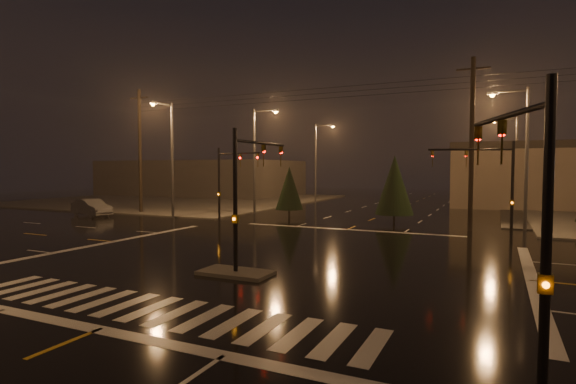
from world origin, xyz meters
name	(u,v)px	position (x,y,z in m)	size (l,w,h in m)	color
ground	(279,257)	(0.00, 0.00, 0.00)	(140.00, 140.00, 0.00)	black
sidewalk_nw	(180,200)	(-30.00, 30.00, 0.06)	(36.00, 36.00, 0.12)	#413F3A
median_island	(236,273)	(0.00, -4.00, 0.07)	(3.00, 1.60, 0.15)	#413F3A
crosswalk	(151,309)	(0.00, -9.00, 0.01)	(15.00, 2.60, 0.01)	beige
stop_bar_near	(99,330)	(0.00, -11.00, 0.01)	(16.00, 0.50, 0.01)	beige
stop_bar_far	(347,229)	(0.00, 11.00, 0.01)	(16.00, 0.50, 0.01)	beige
commercial_block	(202,178)	(-35.00, 42.00, 2.80)	(30.00, 18.00, 5.60)	#3C3735
signal_mast_median	(247,183)	(0.00, -3.07, 3.75)	(0.25, 4.59, 6.00)	black
signal_mast_ne	(494,178)	(9.50, 10.14, 3.79)	(4.84, 1.86, 6.00)	black
signal_mast_nw	(227,176)	(-9.50, 10.14, 3.79)	(4.84, 1.86, 6.00)	black
signal_mast_se	(528,202)	(10.23, -9.75, 3.71)	(1.55, 3.87, 6.00)	black
streetlight_1	(257,153)	(-11.18, 18.00, 5.80)	(2.77, 0.32, 10.00)	#38383A
streetlight_2	(318,157)	(-11.18, 34.00, 5.80)	(2.77, 0.32, 10.00)	#38383A
streetlight_3	(522,148)	(11.18, 16.00, 5.80)	(2.77, 0.32, 10.00)	#38383A
streetlight_4	(513,155)	(11.18, 36.00, 5.80)	(2.77, 0.32, 10.00)	#38383A
streetlight_5	(170,152)	(-16.00, 11.18, 5.80)	(0.32, 2.77, 10.00)	#38383A
utility_pole_0	(140,150)	(-22.00, 14.00, 6.13)	(2.20, 0.32, 12.00)	black
utility_pole_1	(472,143)	(8.00, 14.00, 6.13)	(2.20, 0.32, 12.00)	black
conifer_3	(289,188)	(-7.14, 16.62, 2.62)	(2.46, 2.46, 4.55)	black
conifer_4	(394,185)	(2.28, 16.17, 3.05)	(3.01, 3.01, 5.40)	black
car_crossing	(92,208)	(-23.94, 9.81, 0.79)	(1.67, 4.78, 1.57)	#55575D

